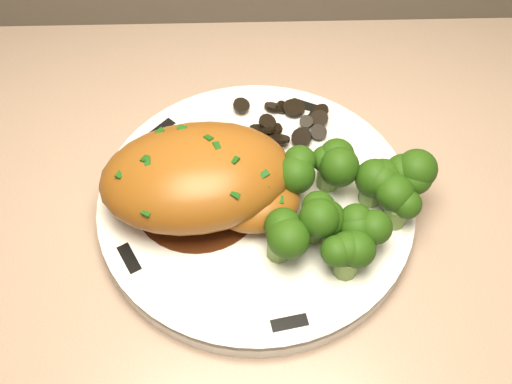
{
  "coord_description": "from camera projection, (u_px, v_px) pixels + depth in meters",
  "views": [
    {
      "loc": [
        -0.33,
        1.38,
        1.3
      ],
      "look_at": [
        -0.32,
        1.71,
        0.85
      ],
      "focal_mm": 45.0,
      "sensor_mm": 36.0,
      "label": 1
    }
  ],
  "objects": [
    {
      "name": "plate",
      "position": [
        256.0,
        205.0,
        0.58
      ],
      "size": [
        0.35,
        0.35,
        0.02
      ],
      "primitive_type": "cylinder",
      "rotation": [
        0.0,
        0.0,
        0.27
      ],
      "color": "white",
      "rests_on": "counter"
    },
    {
      "name": "rim_accent_0",
      "position": [
        306.0,
        106.0,
        0.64
      ],
      "size": [
        0.03,
        0.02,
        0.0
      ],
      "primitive_type": "cube",
      "rotation": [
        0.0,
        0.0,
        2.7
      ],
      "color": "black",
      "rests_on": "plate"
    },
    {
      "name": "rim_accent_1",
      "position": [
        161.0,
        129.0,
        0.62
      ],
      "size": [
        0.03,
        0.03,
        0.0
      ],
      "primitive_type": "cube",
      "rotation": [
        0.0,
        0.0,
        3.96
      ],
      "color": "black",
      "rests_on": "plate"
    },
    {
      "name": "rim_accent_2",
      "position": [
        129.0,
        259.0,
        0.53
      ],
      "size": [
        0.02,
        0.03,
        0.0
      ],
      "primitive_type": "cube",
      "rotation": [
        0.0,
        0.0,
        5.22
      ],
      "color": "black",
      "rests_on": "plate"
    },
    {
      "name": "rim_accent_3",
      "position": [
        289.0,
        323.0,
        0.5
      ],
      "size": [
        0.03,
        0.02,
        0.0
      ],
      "primitive_type": "cube",
      "rotation": [
        0.0,
        0.0,
        6.47
      ],
      "color": "black",
      "rests_on": "plate"
    },
    {
      "name": "rim_accent_4",
      "position": [
        395.0,
        209.0,
        0.56
      ],
      "size": [
        0.01,
        0.03,
        0.0
      ],
      "primitive_type": "cube",
      "rotation": [
        0.0,
        0.0,
        7.73
      ],
      "color": "black",
      "rests_on": "plate"
    },
    {
      "name": "gravy_pool",
      "position": [
        199.0,
        198.0,
        0.57
      ],
      "size": [
        0.12,
        0.12,
        0.0
      ],
      "primitive_type": "cylinder",
      "color": "#3B190A",
      "rests_on": "plate"
    },
    {
      "name": "chicken_breast",
      "position": [
        203.0,
        180.0,
        0.54
      ],
      "size": [
        0.18,
        0.13,
        0.06
      ],
      "rotation": [
        0.0,
        0.0,
        0.13
      ],
      "color": "#8F5218",
      "rests_on": "plate"
    },
    {
      "name": "mushroom_pile",
      "position": [
        282.0,
        128.0,
        0.61
      ],
      "size": [
        0.08,
        0.06,
        0.02
      ],
      "color": "black",
      "rests_on": "plate"
    },
    {
      "name": "broccoli_florets",
      "position": [
        337.0,
        203.0,
        0.54
      ],
      "size": [
        0.16,
        0.12,
        0.05
      ],
      "rotation": [
        0.0,
        0.0,
        0.0
      ],
      "color": "olive",
      "rests_on": "plate"
    }
  ]
}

